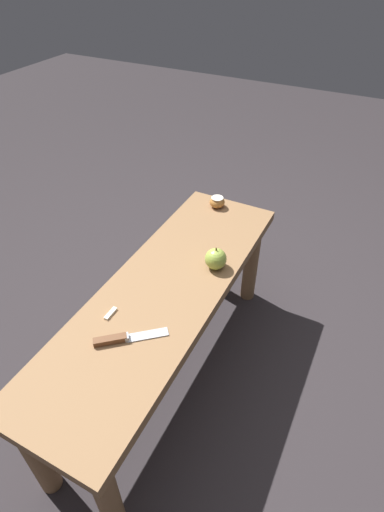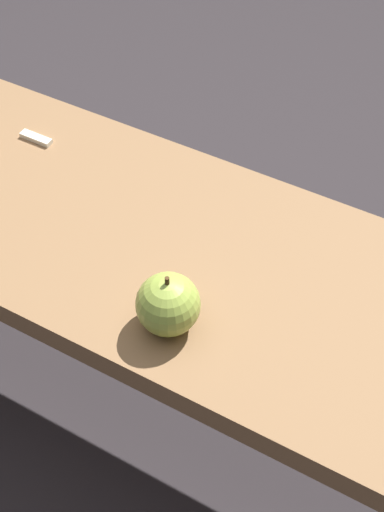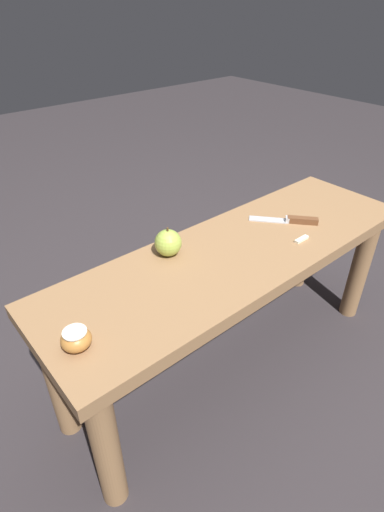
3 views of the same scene
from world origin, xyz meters
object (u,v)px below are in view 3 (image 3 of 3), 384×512
object	(u,v)px
wooden_bench	(237,274)
knife	(293,220)
apple_cut	(76,339)
apple_whole	(168,243)

from	to	relation	value
wooden_bench	knife	xyz separation A→B (m)	(-0.26, 0.00, 0.10)
apple_cut	knife	bearing A→B (deg)	-176.77
apple_whole	knife	bearing A→B (deg)	165.03
wooden_bench	apple_cut	bearing A→B (deg)	5.04
knife	apple_cut	size ratio (longest dim) A/B	2.82
wooden_bench	apple_whole	size ratio (longest dim) A/B	14.04
wooden_bench	apple_cut	distance (m)	0.56
apple_whole	apple_cut	size ratio (longest dim) A/B	1.32
apple_cut	apple_whole	bearing A→B (deg)	-156.57
knife	apple_whole	world-z (taller)	apple_whole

